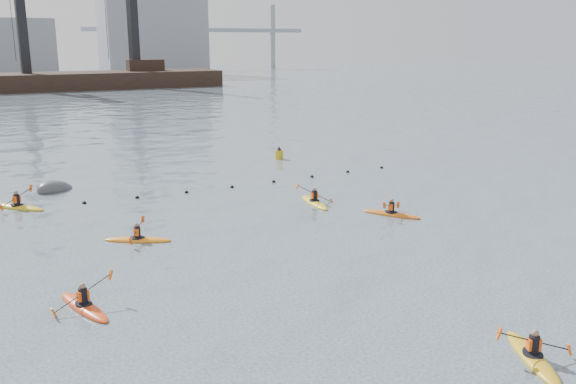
{
  "coord_description": "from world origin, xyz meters",
  "views": [
    {
      "loc": [
        -10.3,
        -12.64,
        9.12
      ],
      "look_at": [
        1.42,
        9.68,
        2.8
      ],
      "focal_mm": 38.0,
      "sensor_mm": 36.0,
      "label": 1
    }
  ],
  "objects_px": {
    "kayaker_0": "(84,306)",
    "kayaker_1": "(533,356)",
    "kayaker_5": "(17,206)",
    "mooring_buoy": "(55,190)",
    "kayaker_3": "(314,202)",
    "kayaker_2": "(138,239)",
    "kayaker_4": "(391,213)",
    "nav_buoy": "(279,154)"
  },
  "relations": [
    {
      "from": "kayaker_0",
      "to": "kayaker_5",
      "type": "relative_size",
      "value": 1.09
    },
    {
      "from": "kayaker_1",
      "to": "kayaker_5",
      "type": "relative_size",
      "value": 1.07
    },
    {
      "from": "kayaker_2",
      "to": "kayaker_3",
      "type": "height_order",
      "value": "kayaker_3"
    },
    {
      "from": "kayaker_2",
      "to": "nav_buoy",
      "type": "relative_size",
      "value": 2.65
    },
    {
      "from": "kayaker_4",
      "to": "mooring_buoy",
      "type": "distance_m",
      "value": 20.78
    },
    {
      "from": "kayaker_5",
      "to": "kayaker_2",
      "type": "bearing_deg",
      "value": -105.56
    },
    {
      "from": "kayaker_4",
      "to": "kayaker_2",
      "type": "bearing_deg",
      "value": -40.82
    },
    {
      "from": "kayaker_2",
      "to": "nav_buoy",
      "type": "bearing_deg",
      "value": -14.42
    },
    {
      "from": "kayaker_5",
      "to": "mooring_buoy",
      "type": "bearing_deg",
      "value": 11.95
    },
    {
      "from": "kayaker_3",
      "to": "mooring_buoy",
      "type": "relative_size",
      "value": 1.36
    },
    {
      "from": "kayaker_0",
      "to": "kayaker_1",
      "type": "bearing_deg",
      "value": -57.14
    },
    {
      "from": "kayaker_1",
      "to": "nav_buoy",
      "type": "relative_size",
      "value": 2.9
    },
    {
      "from": "kayaker_4",
      "to": "mooring_buoy",
      "type": "height_order",
      "value": "kayaker_4"
    },
    {
      "from": "kayaker_0",
      "to": "nav_buoy",
      "type": "xyz_separation_m",
      "value": [
        18.48,
        21.37,
        0.25
      ]
    },
    {
      "from": "kayaker_0",
      "to": "nav_buoy",
      "type": "height_order",
      "value": "kayaker_0"
    },
    {
      "from": "kayaker_4",
      "to": "mooring_buoy",
      "type": "relative_size",
      "value": 1.23
    },
    {
      "from": "kayaker_0",
      "to": "mooring_buoy",
      "type": "relative_size",
      "value": 1.35
    },
    {
      "from": "kayaker_1",
      "to": "nav_buoy",
      "type": "xyz_separation_m",
      "value": [
        7.42,
        31.11,
        0.25
      ]
    },
    {
      "from": "nav_buoy",
      "to": "kayaker_4",
      "type": "bearing_deg",
      "value": -96.28
    },
    {
      "from": "kayaker_5",
      "to": "mooring_buoy",
      "type": "height_order",
      "value": "kayaker_5"
    },
    {
      "from": "kayaker_3",
      "to": "nav_buoy",
      "type": "bearing_deg",
      "value": 78.49
    },
    {
      "from": "kayaker_2",
      "to": "mooring_buoy",
      "type": "relative_size",
      "value": 1.2
    },
    {
      "from": "kayaker_0",
      "to": "kayaker_5",
      "type": "height_order",
      "value": "kayaker_0"
    },
    {
      "from": "kayaker_2",
      "to": "nav_buoy",
      "type": "distance_m",
      "value": 21.15
    },
    {
      "from": "kayaker_3",
      "to": "kayaker_4",
      "type": "bearing_deg",
      "value": -51.65
    },
    {
      "from": "kayaker_2",
      "to": "nav_buoy",
      "type": "height_order",
      "value": "nav_buoy"
    },
    {
      "from": "kayaker_4",
      "to": "nav_buoy",
      "type": "xyz_separation_m",
      "value": [
        1.86,
        16.94,
        0.25
      ]
    },
    {
      "from": "kayaker_2",
      "to": "kayaker_3",
      "type": "distance_m",
      "value": 10.85
    },
    {
      "from": "kayaker_4",
      "to": "kayaker_0",
      "type": "bearing_deg",
      "value": -17.18
    },
    {
      "from": "kayaker_3",
      "to": "nav_buoy",
      "type": "height_order",
      "value": "kayaker_3"
    },
    {
      "from": "kayaker_1",
      "to": "kayaker_3",
      "type": "bearing_deg",
      "value": 105.08
    },
    {
      "from": "kayaker_1",
      "to": "kayaker_3",
      "type": "relative_size",
      "value": 0.97
    },
    {
      "from": "kayaker_3",
      "to": "kayaker_5",
      "type": "distance_m",
      "value": 16.62
    },
    {
      "from": "kayaker_4",
      "to": "kayaker_5",
      "type": "relative_size",
      "value": 0.99
    },
    {
      "from": "kayaker_1",
      "to": "nav_buoy",
      "type": "height_order",
      "value": "kayaker_1"
    },
    {
      "from": "kayaker_0",
      "to": "kayaker_3",
      "type": "bearing_deg",
      "value": 14.92
    },
    {
      "from": "kayaker_2",
      "to": "kayaker_4",
      "type": "xyz_separation_m",
      "value": [
        13.1,
        -2.01,
        0.0
      ]
    },
    {
      "from": "kayaker_3",
      "to": "kayaker_5",
      "type": "relative_size",
      "value": 1.1
    },
    {
      "from": "kayaker_1",
      "to": "mooring_buoy",
      "type": "relative_size",
      "value": 1.32
    },
    {
      "from": "kayaker_5",
      "to": "nav_buoy",
      "type": "height_order",
      "value": "kayaker_5"
    },
    {
      "from": "kayaker_0",
      "to": "kayaker_2",
      "type": "xyz_separation_m",
      "value": [
        3.51,
        6.44,
        -0.01
      ]
    },
    {
      "from": "kayaker_3",
      "to": "mooring_buoy",
      "type": "xyz_separation_m",
      "value": [
        -12.73,
        10.24,
        -0.1
      ]
    }
  ]
}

